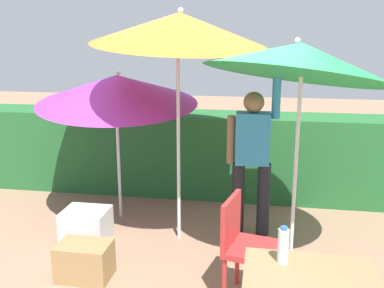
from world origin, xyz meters
name	(u,v)px	position (x,y,z in m)	size (l,w,h in m)	color
ground_plane	(187,257)	(0.00, 0.00, 0.00)	(24.00, 24.00, 0.00)	#937056
hedge_row	(211,154)	(0.00, 1.88, 0.57)	(8.00, 0.70, 1.14)	#23602D
umbrella_rainbow	(179,29)	(-0.15, 0.43, 2.23)	(1.79, 1.79, 2.52)	silver
umbrella_orange	(299,60)	(1.00, 0.12, 1.96)	(1.77, 1.74, 2.34)	silver
umbrella_yellow	(117,89)	(-0.97, 0.88, 1.57)	(1.88, 1.89, 1.86)	silver
person_vendor	(252,153)	(0.60, 0.66, 0.93)	(0.55, 0.24, 1.88)	black
chair_plastic	(245,243)	(0.60, -0.62, 0.51)	(0.52, 0.52, 0.89)	#B72D2D
cooler_box	(86,226)	(-1.12, 0.13, 0.19)	(0.47, 0.40, 0.37)	silver
crate_cardboard	(85,261)	(-0.85, -0.54, 0.17)	(0.48, 0.34, 0.34)	#9E7A4C
bottle_water	(283,245)	(0.87, -1.40, 0.90)	(0.07, 0.07, 0.24)	silver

